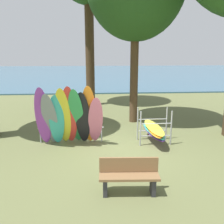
{
  "coord_description": "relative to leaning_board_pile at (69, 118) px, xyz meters",
  "views": [
    {
      "loc": [
        -0.83,
        -7.97,
        3.3
      ],
      "look_at": [
        -0.16,
        1.09,
        1.1
      ],
      "focal_mm": 40.76,
      "sensor_mm": 36.0,
      "label": 1
    }
  ],
  "objects": [
    {
      "name": "ground_plane",
      "position": [
        1.69,
        -0.67,
        -1.02
      ],
      "size": [
        80.0,
        80.0,
        0.0
      ],
      "primitive_type": "plane",
      "color": "#60663D"
    },
    {
      "name": "lake_water",
      "position": [
        1.69,
        28.91,
        -0.97
      ],
      "size": [
        80.0,
        36.0,
        0.1
      ],
      "primitive_type": "cube",
      "color": "#38607A",
      "rests_on": "ground"
    },
    {
      "name": "leaning_board_pile",
      "position": [
        0.0,
        0.0,
        0.0
      ],
      "size": [
        2.4,
        1.08,
        2.2
      ],
      "color": "purple",
      "rests_on": "ground"
    },
    {
      "name": "board_storage_rack",
      "position": [
        3.04,
        0.1,
        -0.53
      ],
      "size": [
        1.15,
        2.13,
        1.25
      ],
      "color": "#9EA0A5",
      "rests_on": "ground"
    },
    {
      "name": "park_bench",
      "position": [
        1.66,
        -3.24,
        -0.57
      ],
      "size": [
        1.42,
        0.49,
        0.85
      ],
      "color": "#2D2D33",
      "rests_on": "ground"
    }
  ]
}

